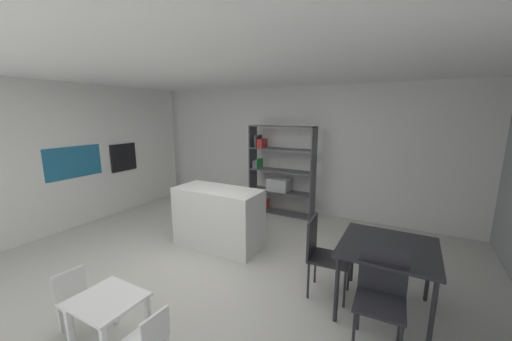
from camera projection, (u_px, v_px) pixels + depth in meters
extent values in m
plane|color=beige|center=(199.00, 270.00, 3.90)|extent=(10.15, 10.15, 0.00)
cube|color=white|center=(191.00, 64.00, 3.37)|extent=(7.37, 6.02, 0.06)
cube|color=silver|center=(287.00, 149.00, 6.20)|extent=(7.37, 0.06, 2.61)
cube|color=silver|center=(52.00, 157.00, 5.19)|extent=(0.63, 5.43, 2.61)
cube|color=#1E6084|center=(74.00, 162.00, 5.23)|extent=(0.01, 1.01, 0.57)
cube|color=black|center=(123.00, 157.00, 6.10)|extent=(0.04, 0.58, 0.57)
cylinder|color=#B7BABC|center=(121.00, 146.00, 6.06)|extent=(0.02, 0.47, 0.02)
cube|color=silver|center=(218.00, 218.00, 4.54)|extent=(1.37, 0.62, 0.94)
cube|color=#4C4C51|center=(253.00, 168.00, 6.25)|extent=(0.02, 0.33, 1.83)
cube|color=#4C4C51|center=(313.00, 174.00, 5.62)|extent=(0.02, 0.33, 1.83)
cube|color=#4C4C51|center=(282.00, 126.00, 5.76)|extent=(1.37, 0.33, 0.02)
cube|color=#4C4C51|center=(281.00, 212.00, 6.12)|extent=(1.37, 0.33, 0.02)
cube|color=#4C4C51|center=(281.00, 191.00, 6.02)|extent=(1.33, 0.33, 0.02)
cube|color=#4C4C51|center=(281.00, 171.00, 5.94)|extent=(1.33, 0.33, 0.02)
cube|color=#4C4C51|center=(282.00, 149.00, 5.85)|extent=(1.33, 0.33, 0.02)
cube|color=#38383D|center=(261.00, 204.00, 6.32)|extent=(0.04, 0.27, 0.21)
cube|color=#8E4793|center=(263.00, 204.00, 6.29)|extent=(0.04, 0.27, 0.23)
cube|color=red|center=(266.00, 205.00, 6.26)|extent=(0.05, 0.27, 0.20)
cube|color=#8E4793|center=(256.00, 164.00, 6.19)|extent=(0.04, 0.27, 0.16)
cube|color=#338E4C|center=(259.00, 163.00, 6.16)|extent=(0.05, 0.27, 0.19)
cube|color=#38383D|center=(258.00, 141.00, 6.08)|extent=(0.05, 0.27, 0.25)
cube|color=red|center=(261.00, 143.00, 6.05)|extent=(0.06, 0.27, 0.17)
cube|color=red|center=(264.00, 143.00, 6.02)|extent=(0.05, 0.27, 0.18)
cube|color=#B7BABC|center=(279.00, 185.00, 6.02)|extent=(0.44, 0.29, 0.26)
cube|color=white|center=(107.00, 300.00, 2.52)|extent=(0.57, 0.50, 0.03)
cube|color=white|center=(70.00, 331.00, 2.50)|extent=(0.04, 0.04, 0.48)
cube|color=white|center=(114.00, 303.00, 2.86)|extent=(0.04, 0.04, 0.48)
cube|color=white|center=(148.00, 319.00, 2.64)|extent=(0.04, 0.04, 0.48)
cube|color=silver|center=(78.00, 302.00, 2.78)|extent=(0.32, 0.32, 0.02)
cube|color=silver|center=(70.00, 284.00, 2.82)|extent=(0.05, 0.29, 0.27)
cube|color=silver|center=(72.00, 329.00, 2.64)|extent=(0.03, 0.03, 0.29)
cube|color=silver|center=(99.00, 314.00, 2.84)|extent=(0.03, 0.03, 0.29)
cube|color=silver|center=(61.00, 319.00, 2.78)|extent=(0.03, 0.03, 0.29)
cube|color=silver|center=(87.00, 305.00, 2.97)|extent=(0.03, 0.03, 0.29)
cube|color=white|center=(146.00, 337.00, 2.33)|extent=(0.28, 0.28, 0.02)
cube|color=white|center=(155.00, 328.00, 2.24)|extent=(0.04, 0.27, 0.24)
cube|color=white|center=(150.00, 340.00, 2.51)|extent=(0.03, 0.03, 0.30)
cube|color=#232328|center=(388.00, 247.00, 2.97)|extent=(0.94, 0.94, 0.03)
cylinder|color=#232328|center=(337.00, 289.00, 2.88)|extent=(0.04, 0.04, 0.72)
cylinder|color=#232328|center=(432.00, 317.00, 2.50)|extent=(0.04, 0.04, 0.72)
cylinder|color=#232328|center=(352.00, 254.00, 3.59)|extent=(0.04, 0.04, 0.72)
cylinder|color=#232328|center=(429.00, 272.00, 3.21)|extent=(0.04, 0.04, 0.72)
cube|color=#232328|center=(330.00, 258.00, 3.30)|extent=(0.49, 0.43, 0.03)
cube|color=#232328|center=(312.00, 236.00, 3.34)|extent=(0.06, 0.40, 0.45)
cylinder|color=#232328|center=(344.00, 289.00, 3.12)|extent=(0.03, 0.03, 0.44)
cylinder|color=#232328|center=(349.00, 273.00, 3.42)|extent=(0.03, 0.03, 0.44)
cylinder|color=#232328|center=(308.00, 280.00, 3.28)|extent=(0.03, 0.03, 0.44)
cylinder|color=#232328|center=(315.00, 266.00, 3.58)|extent=(0.03, 0.03, 0.44)
cube|color=#232328|center=(380.00, 304.00, 2.52)|extent=(0.44, 0.43, 0.03)
cube|color=#232328|center=(383.00, 269.00, 2.64)|extent=(0.42, 0.05, 0.44)
cylinder|color=#232328|center=(354.00, 334.00, 2.48)|extent=(0.03, 0.03, 0.44)
cylinder|color=#232328|center=(359.00, 309.00, 2.80)|extent=(0.03, 0.03, 0.44)
cylinder|color=#232328|center=(400.00, 321.00, 2.64)|extent=(0.03, 0.03, 0.44)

